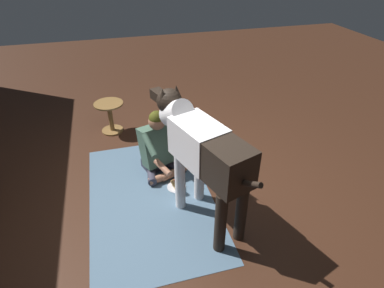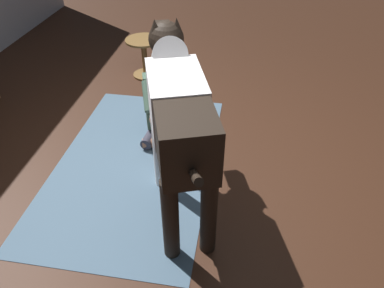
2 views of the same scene
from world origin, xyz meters
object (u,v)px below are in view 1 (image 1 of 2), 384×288
at_px(hot_dog_on_plate, 176,186).
at_px(round_side_table, 110,114).
at_px(large_dog, 201,149).
at_px(person_sitting_on_floor, 159,148).

distance_m(hot_dog_on_plate, round_side_table, 1.75).
height_order(large_dog, round_side_table, large_dog).
bearing_deg(hot_dog_on_plate, round_side_table, 23.15).
relative_size(person_sitting_on_floor, hot_dog_on_plate, 3.75).
distance_m(person_sitting_on_floor, large_dog, 1.05).
bearing_deg(hot_dog_on_plate, person_sitting_on_floor, 18.71).
bearing_deg(person_sitting_on_floor, hot_dog_on_plate, -161.29).
distance_m(person_sitting_on_floor, hot_dog_on_plate, 0.53).
distance_m(person_sitting_on_floor, round_side_table, 1.32).
bearing_deg(hot_dog_on_plate, large_dog, -161.29).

